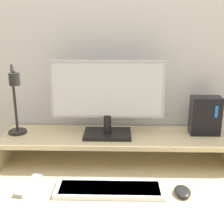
{
  "coord_description": "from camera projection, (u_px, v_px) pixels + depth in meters",
  "views": [
    {
      "loc": [
        0.02,
        -0.86,
        1.44
      ],
      "look_at": [
        -0.02,
        0.36,
        1.05
      ],
      "focal_mm": 50.0,
      "sensor_mm": 36.0,
      "label": 1
    }
  ],
  "objects": [
    {
      "name": "monitor_shelf",
      "position": [
        116.0,
        139.0,
        1.49
      ],
      "size": [
        1.09,
        0.27,
        0.14
      ],
      "color": "beige",
      "rests_on": "desk"
    },
    {
      "name": "desk_lamp",
      "position": [
        15.0,
        102.0,
        1.38
      ],
      "size": [
        0.14,
        0.25,
        0.33
      ],
      "color": "black",
      "rests_on": "monitor_shelf"
    },
    {
      "name": "router_dock",
      "position": [
        205.0,
        116.0,
        1.47
      ],
      "size": [
        0.14,
        0.08,
        0.18
      ],
      "color": "black",
      "rests_on": "monitor_shelf"
    },
    {
      "name": "mouse",
      "position": [
        182.0,
        191.0,
        1.24
      ],
      "size": [
        0.07,
        0.09,
        0.03
      ],
      "color": "black",
      "rests_on": "desk"
    },
    {
      "name": "keyboard",
      "position": [
        110.0,
        189.0,
        1.26
      ],
      "size": [
        0.44,
        0.14,
        0.02
      ],
      "color": "white",
      "rests_on": "desk"
    },
    {
      "name": "wall_back",
      "position": [
        117.0,
        53.0,
        1.53
      ],
      "size": [
        6.0,
        0.05,
        2.5
      ],
      "color": "silver",
      "rests_on": "ground_plane"
    },
    {
      "name": "monitor",
      "position": [
        107.0,
        96.0,
        1.42
      ],
      "size": [
        0.52,
        0.14,
        0.36
      ],
      "color": "black",
      "rests_on": "monitor_shelf"
    },
    {
      "name": "remote_control",
      "position": [
        29.0,
        185.0,
        1.29
      ],
      "size": [
        0.08,
        0.18,
        0.02
      ],
      "color": "#99999E",
      "rests_on": "desk"
    }
  ]
}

